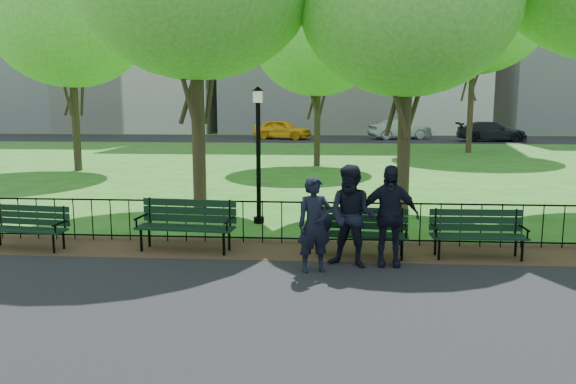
# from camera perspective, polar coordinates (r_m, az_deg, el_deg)

# --- Properties ---
(ground) EXTENTS (120.00, 120.00, 0.00)m
(ground) POSITION_cam_1_polar(r_m,az_deg,el_deg) (9.66, 4.35, -8.35)
(ground) COLOR #2E5D18
(asphalt_path) EXTENTS (60.00, 9.20, 0.01)m
(asphalt_path) POSITION_cam_1_polar(r_m,az_deg,el_deg) (6.49, 4.42, -17.36)
(asphalt_path) COLOR black
(asphalt_path) RESTS_ON ground
(dirt_strip) EXTENTS (60.00, 1.60, 0.01)m
(dirt_strip) POSITION_cam_1_polar(r_m,az_deg,el_deg) (11.09, 4.33, -5.95)
(dirt_strip) COLOR #362216
(dirt_strip) RESTS_ON ground
(far_street) EXTENTS (70.00, 9.00, 0.01)m
(far_street) POSITION_cam_1_polar(r_m,az_deg,el_deg) (44.30, 4.25, 5.41)
(far_street) COLOR black
(far_street) RESTS_ON ground
(iron_fence) EXTENTS (24.06, 0.06, 1.00)m
(iron_fence) POSITION_cam_1_polar(r_m,az_deg,el_deg) (11.46, 4.36, -2.95)
(iron_fence) COLOR black
(iron_fence) RESTS_ON ground
(apartment_west) EXTENTS (22.00, 15.00, 26.00)m
(apartment_west) POSITION_cam_1_polar(r_m,az_deg,el_deg) (62.10, -17.48, 18.13)
(apartment_west) COLOR beige
(apartment_west) RESTS_ON ground
(park_bench_main) EXTENTS (1.85, 0.71, 0.99)m
(park_bench_main) POSITION_cam_1_polar(r_m,az_deg,el_deg) (10.61, 5.67, -3.31)
(park_bench_main) COLOR black
(park_bench_main) RESTS_ON ground
(park_bench_left_a) EXTENTS (1.96, 0.77, 1.08)m
(park_bench_left_a) POSITION_cam_1_polar(r_m,az_deg,el_deg) (11.17, -10.24, -2.77)
(park_bench_left_a) COLOR black
(park_bench_left_a) RESTS_ON ground
(park_bench_left_b) EXTENTS (1.69, 0.71, 0.93)m
(park_bench_left_b) POSITION_cam_1_polar(r_m,az_deg,el_deg) (12.26, -24.91, -2.83)
(park_bench_left_b) COLOR black
(park_bench_left_b) RESTS_ON ground
(park_bench_right_a) EXTENTS (1.74, 0.57, 0.98)m
(park_bench_right_a) POSITION_cam_1_polar(r_m,az_deg,el_deg) (11.07, 18.67, -3.54)
(park_bench_right_a) COLOR black
(park_bench_right_a) RESTS_ON ground
(lamppost) EXTENTS (0.29, 0.29, 3.25)m
(lamppost) POSITION_cam_1_polar(r_m,az_deg,el_deg) (13.34, -3.03, 4.30)
(lamppost) COLOR black
(lamppost) RESTS_ON ground
(tree_near_e) EXTENTS (5.53, 5.53, 7.71)m
(tree_near_e) POSITION_cam_1_polar(r_m,az_deg,el_deg) (15.18, 12.15, 18.25)
(tree_near_e) COLOR #2D2116
(tree_near_e) RESTS_ON ground
(tree_mid_w) EXTENTS (6.36, 6.36, 8.87)m
(tree_mid_w) POSITION_cam_1_polar(r_m,az_deg,el_deg) (25.55, -21.30, 15.89)
(tree_mid_w) COLOR #2D2116
(tree_mid_w) RESTS_ON ground
(tree_far_c) EXTENTS (5.76, 5.76, 8.02)m
(tree_far_c) POSITION_cam_1_polar(r_m,az_deg,el_deg) (25.68, 3.05, 15.12)
(tree_far_c) COLOR #2D2116
(tree_far_c) RESTS_ON ground
(tree_far_e) EXTENTS (8.04, 8.04, 11.20)m
(tree_far_e) POSITION_cam_1_polar(r_m,az_deg,el_deg) (34.12, 18.50, 16.94)
(tree_far_e) COLOR #2D2116
(tree_far_e) RESTS_ON ground
(person_left) EXTENTS (0.69, 0.56, 1.64)m
(person_left) POSITION_cam_1_polar(r_m,az_deg,el_deg) (9.57, 2.69, -3.34)
(person_left) COLOR black
(person_left) RESTS_ON asphalt_path
(person_mid) EXTENTS (0.98, 0.71, 1.81)m
(person_mid) POSITION_cam_1_polar(r_m,az_deg,el_deg) (9.88, 6.52, -2.48)
(person_mid) COLOR black
(person_mid) RESTS_ON asphalt_path
(person_right) EXTENTS (1.06, 0.44, 1.80)m
(person_right) POSITION_cam_1_polar(r_m,az_deg,el_deg) (10.07, 10.19, -2.37)
(person_right) COLOR black
(person_right) RESTS_ON asphalt_path
(taxi) EXTENTS (4.85, 3.13, 1.54)m
(taxi) POSITION_cam_1_polar(r_m,az_deg,el_deg) (43.83, -0.57, 6.40)
(taxi) COLOR yellow
(taxi) RESTS_ON far_street
(sedan_silver) EXTENTS (4.97, 2.90, 1.55)m
(sedan_silver) POSITION_cam_1_polar(r_m,az_deg,el_deg) (44.60, 11.31, 6.28)
(sedan_silver) COLOR #979A9E
(sedan_silver) RESTS_ON far_street
(sedan_dark) EXTENTS (5.00, 2.14, 1.43)m
(sedan_dark) POSITION_cam_1_polar(r_m,az_deg,el_deg) (43.84, 19.97, 5.79)
(sedan_dark) COLOR black
(sedan_dark) RESTS_ON far_street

